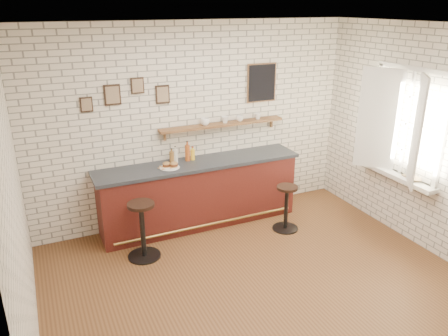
% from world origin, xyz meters
% --- Properties ---
extents(ground, '(5.00, 5.00, 0.00)m').
position_xyz_m(ground, '(0.00, 0.00, 0.00)').
color(ground, brown).
rests_on(ground, ground).
extents(bar_counter, '(3.10, 0.65, 1.01)m').
position_xyz_m(bar_counter, '(-0.08, 1.70, 0.51)').
color(bar_counter, '#551B16').
rests_on(bar_counter, ground).
extents(sandwich_plate, '(0.28, 0.28, 0.01)m').
position_xyz_m(sandwich_plate, '(-0.55, 1.64, 1.02)').
color(sandwich_plate, white).
rests_on(sandwich_plate, bar_counter).
extents(ciabatta_sandwich, '(0.22, 0.14, 0.07)m').
position_xyz_m(ciabatta_sandwich, '(-0.54, 1.64, 1.06)').
color(ciabatta_sandwich, '#B08248').
rests_on(ciabatta_sandwich, sandwich_plate).
extents(potato_chips, '(0.27, 0.17, 0.00)m').
position_xyz_m(potato_chips, '(-0.56, 1.64, 1.02)').
color(potato_chips, '#D2964A').
rests_on(potato_chips, sandwich_plate).
extents(bitters_bottle_brown, '(0.07, 0.07, 0.22)m').
position_xyz_m(bitters_bottle_brown, '(-0.45, 1.83, 1.10)').
color(bitters_bottle_brown, brown).
rests_on(bitters_bottle_brown, bar_counter).
extents(bitters_bottle_white, '(0.06, 0.06, 0.25)m').
position_xyz_m(bitters_bottle_white, '(-0.39, 1.83, 1.11)').
color(bitters_bottle_white, beige).
rests_on(bitters_bottle_white, bar_counter).
extents(bitters_bottle_amber, '(0.07, 0.07, 0.30)m').
position_xyz_m(bitters_bottle_amber, '(-0.21, 1.83, 1.13)').
color(bitters_bottle_amber, '#A34A1A').
rests_on(bitters_bottle_amber, bar_counter).
extents(condiment_bottle_yellow, '(0.06, 0.06, 0.21)m').
position_xyz_m(condiment_bottle_yellow, '(-0.13, 1.83, 1.10)').
color(condiment_bottle_yellow, yellow).
rests_on(condiment_bottle_yellow, bar_counter).
extents(bar_stool_left, '(0.44, 0.44, 0.79)m').
position_xyz_m(bar_stool_left, '(-1.12, 1.11, 0.43)').
color(bar_stool_left, black).
rests_on(bar_stool_left, ground).
extents(bar_stool_right, '(0.40, 0.40, 0.70)m').
position_xyz_m(bar_stool_right, '(1.02, 0.98, 0.37)').
color(bar_stool_right, black).
rests_on(bar_stool_right, ground).
extents(wall_shelf, '(2.00, 0.18, 0.18)m').
position_xyz_m(wall_shelf, '(0.40, 1.90, 1.48)').
color(wall_shelf, brown).
rests_on(wall_shelf, ground).
extents(shelf_cup_a, '(0.19, 0.19, 0.11)m').
position_xyz_m(shelf_cup_a, '(0.11, 1.90, 1.55)').
color(shelf_cup_a, white).
rests_on(shelf_cup_a, wall_shelf).
extents(shelf_cup_b, '(0.16, 0.16, 0.10)m').
position_xyz_m(shelf_cup_b, '(0.44, 1.90, 1.55)').
color(shelf_cup_b, white).
rests_on(shelf_cup_b, wall_shelf).
extents(shelf_cup_c, '(0.13, 0.13, 0.09)m').
position_xyz_m(shelf_cup_c, '(0.69, 1.90, 1.54)').
color(shelf_cup_c, white).
rests_on(shelf_cup_c, wall_shelf).
extents(shelf_cup_d, '(0.12, 0.12, 0.09)m').
position_xyz_m(shelf_cup_d, '(1.01, 1.90, 1.55)').
color(shelf_cup_d, white).
rests_on(shelf_cup_d, wall_shelf).
extents(back_wall_decor, '(2.96, 0.02, 0.56)m').
position_xyz_m(back_wall_decor, '(0.23, 1.98, 2.05)').
color(back_wall_decor, black).
rests_on(back_wall_decor, ground).
extents(window_sill, '(0.20, 1.35, 0.06)m').
position_xyz_m(window_sill, '(2.40, 0.30, 0.90)').
color(window_sill, white).
rests_on(window_sill, ground).
extents(casement_window, '(0.40, 1.30, 1.56)m').
position_xyz_m(casement_window, '(2.36, 0.30, 1.65)').
color(casement_window, white).
rests_on(casement_window, ground).
extents(book_lower, '(0.19, 0.24, 0.02)m').
position_xyz_m(book_lower, '(2.38, 0.08, 0.94)').
color(book_lower, tan).
rests_on(book_lower, window_sill).
extents(book_upper, '(0.25, 0.25, 0.02)m').
position_xyz_m(book_upper, '(2.38, 0.04, 0.96)').
color(book_upper, tan).
rests_on(book_upper, book_lower).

